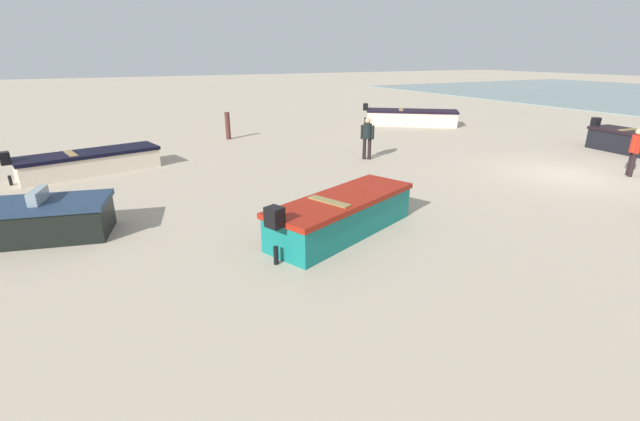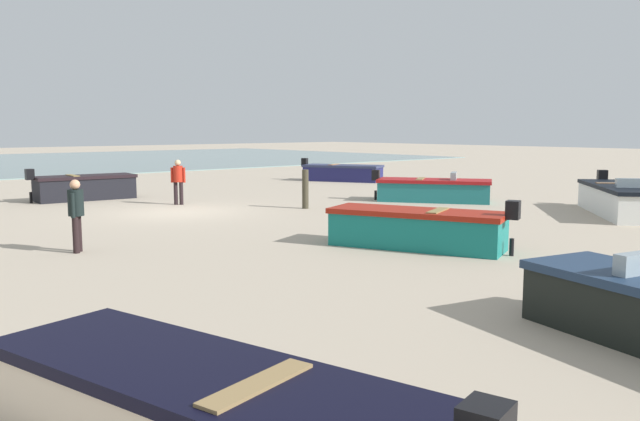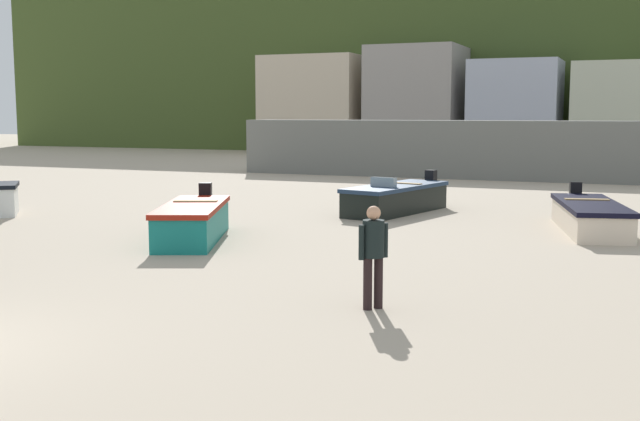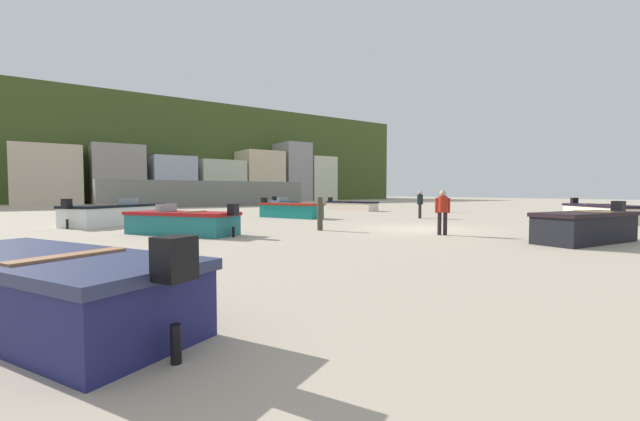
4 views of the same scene
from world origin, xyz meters
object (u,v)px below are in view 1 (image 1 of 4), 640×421
object	(u,v)px
boat_black_4	(637,143)
boat_cream_5	(411,117)
beach_walker_foreground	(367,135)
boat_cream_7	(90,162)
beach_walker_distant	(635,148)
mooring_post_near_water	(228,126)
boat_black_2	(6,222)
boat_teal_3	(342,215)

from	to	relation	value
boat_black_4	boat_cream_5	world-z (taller)	boat_black_4
boat_black_4	beach_walker_foreground	world-z (taller)	beach_walker_foreground
boat_cream_7	beach_walker_distant	size ratio (longest dim) A/B	2.99
boat_cream_5	mooring_post_near_water	world-z (taller)	mooring_post_near_water
beach_walker_distant	boat_black_4	bearing A→B (deg)	159.27
boat_black_2	boat_teal_3	bearing A→B (deg)	79.84
boat_teal_3	boat_black_4	world-z (taller)	boat_black_4
boat_black_2	boat_black_4	size ratio (longest dim) A/B	1.15
boat_teal_3	boat_black_2	bearing A→B (deg)	-135.93
boat_black_4	mooring_post_near_water	bearing A→B (deg)	-33.18
boat_black_2	boat_cream_5	world-z (taller)	boat_cream_5
boat_teal_3	mooring_post_near_water	bearing A→B (deg)	153.57
boat_black_2	beach_walker_distant	size ratio (longest dim) A/B	2.85
boat_black_2	boat_cream_5	size ratio (longest dim) A/B	0.91
boat_black_4	boat_black_2	bearing A→B (deg)	1.52
boat_cream_7	mooring_post_near_water	xyz separation A→B (m)	(4.10, -6.08, 0.26)
boat_cream_5	beach_walker_distant	world-z (taller)	beach_walker_distant
boat_teal_3	mooring_post_near_water	world-z (taller)	mooring_post_near_water
boat_black_2	mooring_post_near_water	xyz separation A→B (m)	(9.82, -7.76, 0.21)
boat_cream_5	mooring_post_near_water	xyz separation A→B (m)	(0.54, 10.75, 0.20)
boat_black_2	boat_cream_5	distance (m)	20.71
boat_cream_5	beach_walker_foreground	distance (m)	9.40
boat_black_2	boat_cream_7	bearing A→B (deg)	177.02
boat_black_2	boat_cream_5	bearing A→B (deg)	130.06
beach_walker_foreground	boat_cream_5	bearing A→B (deg)	-101.34
boat_teal_3	boat_black_4	bearing A→B (deg)	74.49
boat_cream_5	boat_cream_7	xyz separation A→B (m)	(-3.57, 16.83, -0.06)
boat_black_2	beach_walker_foreground	xyz separation A→B (m)	(3.10, -11.45, 0.51)
mooring_post_near_water	boat_black_2	bearing A→B (deg)	141.70
boat_teal_3	boat_cream_7	bearing A→B (deg)	-171.68
boat_teal_3	beach_walker_distant	world-z (taller)	beach_walker_distant
boat_cream_7	mooring_post_near_water	distance (m)	7.34
boat_cream_7	boat_black_2	bearing A→B (deg)	-29.75
boat_black_4	beach_walker_foreground	bearing A→B (deg)	-17.58
boat_cream_7	beach_walker_distant	bearing A→B (deg)	48.46
boat_cream_5	boat_black_4	bearing A→B (deg)	55.20
boat_black_2	beach_walker_distant	distance (m)	18.38
boat_black_4	beach_walker_distant	size ratio (longest dim) A/B	2.48
mooring_post_near_water	beach_walker_distant	xyz separation A→B (m)	(-12.91, -10.36, 0.30)
boat_teal_3	mooring_post_near_water	size ratio (longest dim) A/B	3.29
boat_teal_3	boat_cream_5	size ratio (longest dim) A/B	0.85
boat_black_4	beach_walker_foreground	distance (m)	11.35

